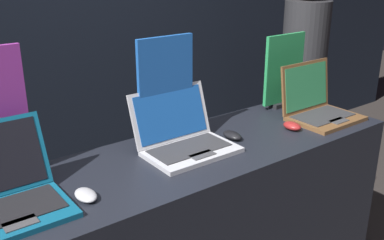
{
  "coord_description": "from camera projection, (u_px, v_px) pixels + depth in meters",
  "views": [
    {
      "loc": [
        -1.07,
        -1.15,
        1.74
      ],
      "look_at": [
        0.01,
        0.29,
        1.07
      ],
      "focal_mm": 42.0,
      "sensor_mm": 36.0,
      "label": 1
    }
  ],
  "objects": [
    {
      "name": "mouse_back",
      "position": [
        292.0,
        126.0,
        2.21
      ],
      "size": [
        0.07,
        0.1,
        0.04
      ],
      "color": "maroon",
      "rests_on": "display_counter"
    },
    {
      "name": "laptop_back",
      "position": [
        318.0,
        106.0,
        2.36
      ],
      "size": [
        0.36,
        0.31,
        0.28
      ],
      "color": "brown",
      "rests_on": "display_counter"
    },
    {
      "name": "promo_stand_back",
      "position": [
        284.0,
        73.0,
        2.51
      ],
      "size": [
        0.29,
        0.07,
        0.41
      ],
      "color": "black",
      "rests_on": "display_counter"
    },
    {
      "name": "wall_back",
      "position": [
        54.0,
        9.0,
        2.93
      ],
      "size": [
        8.0,
        0.05,
        2.8
      ],
      "color": "black",
      "rests_on": "ground_plane"
    },
    {
      "name": "promo_stand_middle",
      "position": [
        166.0,
        92.0,
        2.02
      ],
      "size": [
        0.28,
        0.07,
        0.48
      ],
      "color": "black",
      "rests_on": "display_counter"
    },
    {
      "name": "person_bystander",
      "position": [
        301.0,
        86.0,
        3.19
      ],
      "size": [
        0.31,
        0.31,
        1.65
      ],
      "color": "#282833",
      "rests_on": "ground_plane"
    },
    {
      "name": "laptop_front",
      "position": [
        5.0,
        192.0,
        1.51
      ],
      "size": [
        0.37,
        0.37,
        0.27
      ],
      "color": "#0F5170",
      "rests_on": "display_counter"
    },
    {
      "name": "mouse_middle",
      "position": [
        232.0,
        135.0,
        2.1
      ],
      "size": [
        0.06,
        0.11,
        0.04
      ],
      "color": "black",
      "rests_on": "display_counter"
    },
    {
      "name": "mouse_front",
      "position": [
        86.0,
        195.0,
        1.59
      ],
      "size": [
        0.07,
        0.11,
        0.03
      ],
      "color": "#B2B2B7",
      "rests_on": "display_counter"
    },
    {
      "name": "laptop_middle",
      "position": [
        183.0,
        137.0,
        1.98
      ],
      "size": [
        0.39,
        0.33,
        0.26
      ],
      "color": "#B7B7BC",
      "rests_on": "display_counter"
    }
  ]
}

